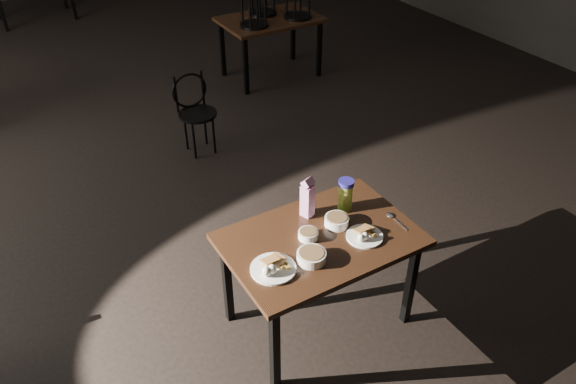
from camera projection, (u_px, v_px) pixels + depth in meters
main_table at (320, 247)px, 3.55m from camera, size 1.20×0.80×0.75m
plate_left at (273, 267)px, 3.25m from camera, size 0.27×0.27×0.09m
plate_right at (365, 235)px, 3.49m from camera, size 0.23×0.23×0.07m
bowl_near at (308, 234)px, 3.48m from camera, size 0.13×0.13×0.05m
bowl_far at (337, 221)px, 3.58m from camera, size 0.16×0.16×0.06m
bowl_big at (311, 256)px, 3.31m from camera, size 0.18×0.18×0.06m
juice_carton at (308, 198)px, 3.61m from camera, size 0.09×0.09×0.29m
water_bottle at (345, 195)px, 3.67m from camera, size 0.13×0.13×0.23m
spoon at (392, 216)px, 3.66m from camera, size 0.05×0.21×0.01m
bentwood_chair at (195, 107)px, 5.53m from camera, size 0.38×0.38×0.79m
bg_table_right at (271, 16)px, 6.81m from camera, size 1.20×0.80×1.48m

